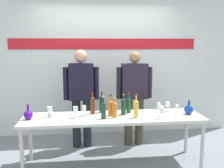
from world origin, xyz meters
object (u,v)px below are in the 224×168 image
(display_table, at_px, (113,120))
(wine_glass_left_2, at_px, (76,110))
(wine_bottle_3, at_px, (102,103))
(presenter_left, at_px, (81,93))
(wine_glass_left_1, at_px, (50,116))
(decanter_blue_left, at_px, (28,115))
(wine_glass_right_0, at_px, (168,105))
(wine_bottle_1, at_px, (103,110))
(wine_bottle_6, at_px, (136,108))
(wine_glass_right_4, at_px, (162,111))
(wine_bottle_0, at_px, (115,109))
(wine_bottle_5, at_px, (123,106))
(wine_bottle_4, at_px, (129,105))
(wine_glass_right_3, at_px, (177,107))
(decanter_blue_right, at_px, (189,110))
(wine_bottle_2, at_px, (93,104))
(wine_glass_right_1, at_px, (162,109))
(wine_bottle_7, at_px, (111,107))
(wine_glass_left_3, at_px, (84,109))
(wine_glass_right_2, at_px, (159,105))
(presenter_right, at_px, (134,92))
(wine_glass_left_0, at_px, (50,109))

(display_table, height_order, wine_glass_left_2, wine_glass_left_2)
(display_table, xyz_separation_m, wine_bottle_3, (-0.15, 0.24, 0.19))
(presenter_left, bearing_deg, wine_glass_left_1, -112.95)
(decanter_blue_left, xyz_separation_m, wine_glass_right_0, (2.04, 0.19, 0.04))
(wine_bottle_1, height_order, wine_bottle_6, wine_bottle_6)
(wine_glass_left_1, relative_size, wine_glass_right_4, 0.96)
(wine_bottle_1, bearing_deg, wine_bottle_0, 18.59)
(presenter_left, distance_m, wine_glass_right_0, 1.43)
(wine_glass_right_0, bearing_deg, wine_bottle_5, -171.39)
(wine_glass_right_0, bearing_deg, wine_bottle_4, -179.03)
(wine_glass_right_3, bearing_deg, decanter_blue_right, -31.11)
(decanter_blue_right, bearing_deg, wine_glass_left_1, -173.30)
(wine_bottle_0, relative_size, wine_bottle_1, 0.91)
(presenter_left, xyz_separation_m, wine_bottle_6, (0.76, -0.83, -0.08))
(wine_bottle_0, bearing_deg, wine_bottle_6, -11.72)
(wine_bottle_2, height_order, wine_glass_left_1, wine_bottle_2)
(wine_bottle_0, bearing_deg, display_table, 107.10)
(presenter_left, bearing_deg, wine_glass_right_1, -34.90)
(wine_bottle_1, distance_m, wine_bottle_7, 0.18)
(wine_bottle_0, height_order, wine_glass_left_3, wine_bottle_0)
(wine_bottle_5, distance_m, wine_glass_right_2, 0.57)
(presenter_left, bearing_deg, wine_bottle_0, -58.87)
(wine_bottle_6, bearing_deg, wine_glass_left_3, 164.78)
(wine_bottle_0, bearing_deg, wine_glass_right_2, 17.35)
(wine_bottle_7, bearing_deg, display_table, -47.84)
(wine_glass_left_1, bearing_deg, wine_glass_right_2, 14.77)
(wine_bottle_4, xyz_separation_m, wine_glass_right_3, (0.72, -0.09, -0.04))
(decanter_blue_right, height_order, wine_bottle_4, wine_bottle_4)
(wine_glass_left_3, bearing_deg, wine_bottle_3, 29.78)
(decanter_blue_left, distance_m, wine_glass_right_3, 2.16)
(wine_glass_right_3, bearing_deg, wine_glass_right_0, 137.63)
(wine_bottle_2, height_order, wine_glass_right_4, wine_bottle_2)
(decanter_blue_left, relative_size, presenter_right, 0.13)
(wine_bottle_0, bearing_deg, wine_glass_left_0, 172.03)
(wine_glass_left_2, xyz_separation_m, wine_glass_right_2, (1.25, 0.18, -0.01))
(decanter_blue_left, bearing_deg, wine_glass_left_2, 0.29)
(presenter_left, distance_m, wine_bottle_1, 0.89)
(presenter_right, bearing_deg, wine_glass_right_1, -73.22)
(wine_bottle_0, xyz_separation_m, wine_bottle_2, (-0.30, 0.22, 0.02))
(wine_bottle_6, distance_m, wine_glass_left_0, 1.22)
(wine_glass_right_2, bearing_deg, wine_bottle_4, -179.43)
(wine_glass_left_0, height_order, wine_glass_right_3, wine_glass_left_0)
(decanter_blue_right, relative_size, wine_glass_left_0, 1.41)
(decanter_blue_left, xyz_separation_m, presenter_left, (0.73, 0.74, 0.15))
(wine_bottle_1, xyz_separation_m, wine_glass_right_1, (0.84, 0.03, -0.02))
(wine_bottle_1, relative_size, wine_glass_left_2, 1.95)
(wine_bottle_2, height_order, wine_glass_right_2, wine_bottle_2)
(wine_bottle_3, distance_m, wine_bottle_5, 0.35)
(wine_bottle_4, bearing_deg, decanter_blue_left, -172.83)
(wine_bottle_6, bearing_deg, wine_bottle_0, 168.28)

